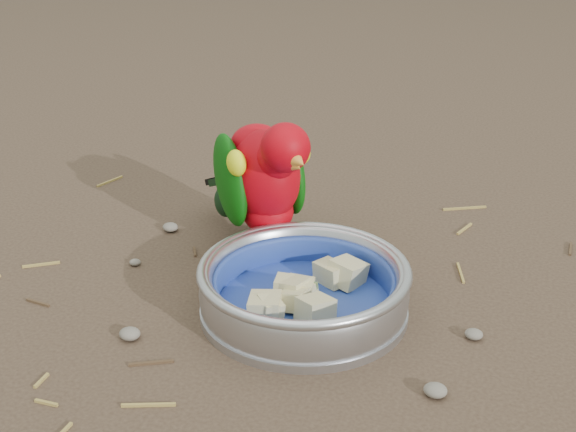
% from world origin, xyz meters
% --- Properties ---
extents(ground, '(60.00, 60.00, 0.00)m').
position_xyz_m(ground, '(0.00, 0.00, 0.00)').
color(ground, '#453427').
extents(food_bowl, '(0.24, 0.24, 0.02)m').
position_xyz_m(food_bowl, '(0.03, 0.09, 0.01)').
color(food_bowl, '#B2B2BA').
rests_on(food_bowl, ground).
extents(bowl_wall, '(0.24, 0.24, 0.04)m').
position_xyz_m(bowl_wall, '(0.03, 0.09, 0.04)').
color(bowl_wall, '#B2B2BA').
rests_on(bowl_wall, food_bowl).
extents(fruit_wedges, '(0.14, 0.14, 0.03)m').
position_xyz_m(fruit_wedges, '(0.03, 0.09, 0.03)').
color(fruit_wedges, '#CFC289').
rests_on(fruit_wedges, food_bowl).
extents(lory_parrot, '(0.24, 0.24, 0.19)m').
position_xyz_m(lory_parrot, '(-0.06, 0.22, 0.09)').
color(lory_parrot, '#AC020C').
rests_on(lory_parrot, ground).
extents(ground_debris, '(0.90, 0.80, 0.01)m').
position_xyz_m(ground_debris, '(0.04, 0.05, 0.00)').
color(ground_debris, '#A1863F').
rests_on(ground_debris, ground).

